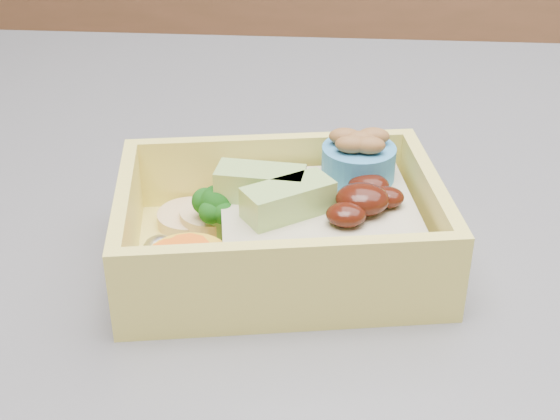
{
  "coord_description": "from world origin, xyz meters",
  "views": [
    {
      "loc": [
        0.18,
        -0.4,
        1.15
      ],
      "look_at": [
        0.15,
        -0.06,
        0.95
      ],
      "focal_mm": 50.0,
      "sensor_mm": 36.0,
      "label": 1
    }
  ],
  "objects": [
    {
      "name": "bento_box",
      "position": [
        0.16,
        -0.06,
        0.94
      ],
      "size": [
        0.18,
        0.14,
        0.06
      ],
      "rotation": [
        0.0,
        0.0,
        0.17
      ],
      "color": "#EFDE63",
      "rests_on": "island"
    }
  ]
}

